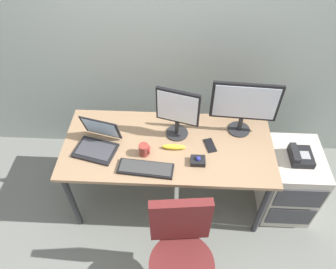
% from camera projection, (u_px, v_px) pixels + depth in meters
% --- Properties ---
extents(ground_plane, '(8.00, 8.00, 0.00)m').
position_uv_depth(ground_plane, '(168.00, 195.00, 3.06)').
color(ground_plane, slate).
extents(back_wall, '(6.00, 0.10, 2.80)m').
position_uv_depth(back_wall, '(172.00, 21.00, 2.54)').
color(back_wall, '#9DA8A1').
rests_on(back_wall, ground).
extents(desk, '(1.67, 0.75, 0.73)m').
position_uv_depth(desk, '(168.00, 151.00, 2.58)').
color(desk, '#957455').
rests_on(desk, ground).
extents(file_cabinet, '(0.42, 0.53, 0.67)m').
position_uv_depth(file_cabinet, '(288.00, 182.00, 2.77)').
color(file_cabinet, beige).
rests_on(file_cabinet, ground).
extents(desk_phone, '(0.17, 0.20, 0.09)m').
position_uv_depth(desk_phone, '(300.00, 156.00, 2.49)').
color(desk_phone, black).
rests_on(desk_phone, file_cabinet).
extents(office_chair, '(0.52, 0.52, 0.94)m').
position_uv_depth(office_chair, '(181.00, 260.00, 2.21)').
color(office_chair, black).
rests_on(office_chair, ground).
extents(monitor_main, '(0.52, 0.18, 0.48)m').
position_uv_depth(monitor_main, '(245.00, 105.00, 2.43)').
color(monitor_main, '#262628').
rests_on(monitor_main, desk).
extents(monitor_side, '(0.33, 0.18, 0.44)m').
position_uv_depth(monitor_side, '(178.00, 111.00, 2.43)').
color(monitor_side, '#262628').
rests_on(monitor_side, desk).
extents(keyboard, '(0.42, 0.17, 0.03)m').
position_uv_depth(keyboard, '(146.00, 168.00, 2.35)').
color(keyboard, black).
rests_on(keyboard, desk).
extents(laptop, '(0.37, 0.35, 0.23)m').
position_uv_depth(laptop, '(97.00, 142.00, 2.47)').
color(laptop, black).
rests_on(laptop, desk).
extents(trackball_mouse, '(0.11, 0.09, 0.07)m').
position_uv_depth(trackball_mouse, '(198.00, 161.00, 2.39)').
color(trackball_mouse, black).
rests_on(trackball_mouse, desk).
extents(coffee_mug, '(0.09, 0.08, 0.10)m').
position_uv_depth(coffee_mug, '(144.00, 150.00, 2.43)').
color(coffee_mug, maroon).
rests_on(coffee_mug, desk).
extents(cell_phone, '(0.11, 0.16, 0.01)m').
position_uv_depth(cell_phone, '(210.00, 145.00, 2.52)').
color(cell_phone, black).
rests_on(cell_phone, desk).
extents(banana, '(0.19, 0.04, 0.04)m').
position_uv_depth(banana, '(174.00, 147.00, 2.48)').
color(banana, yellow).
rests_on(banana, desk).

